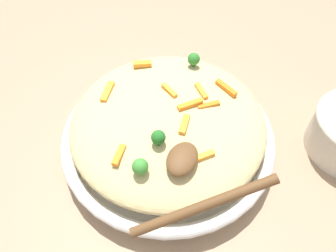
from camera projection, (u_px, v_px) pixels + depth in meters
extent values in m
plane|color=#9E7F60|center=(168.00, 147.00, 0.58)|extent=(2.40, 2.40, 0.00)
cylinder|color=white|center=(168.00, 143.00, 0.57)|extent=(0.32, 0.32, 0.03)
torus|color=white|center=(168.00, 135.00, 0.55)|extent=(0.35, 0.35, 0.02)
torus|color=black|center=(168.00, 133.00, 0.55)|extent=(0.34, 0.34, 0.00)
ellipsoid|color=#D1BA7A|center=(168.00, 122.00, 0.53)|extent=(0.31, 0.31, 0.06)
cube|color=orange|center=(106.00, 93.00, 0.53)|extent=(0.04, 0.02, 0.01)
cube|color=orange|center=(119.00, 155.00, 0.46)|extent=(0.03, 0.01, 0.01)
cube|color=orange|center=(226.00, 88.00, 0.54)|extent=(0.03, 0.04, 0.01)
cube|color=orange|center=(203.00, 156.00, 0.46)|extent=(0.03, 0.03, 0.01)
cube|color=orange|center=(184.00, 124.00, 0.48)|extent=(0.04, 0.02, 0.01)
cube|color=orange|center=(169.00, 90.00, 0.52)|extent=(0.02, 0.03, 0.01)
cube|color=orange|center=(142.00, 64.00, 0.57)|extent=(0.02, 0.03, 0.01)
cube|color=orange|center=(201.00, 91.00, 0.53)|extent=(0.03, 0.03, 0.01)
cube|color=orange|center=(190.00, 105.00, 0.51)|extent=(0.04, 0.03, 0.01)
cube|color=orange|center=(208.00, 105.00, 0.51)|extent=(0.03, 0.03, 0.01)
cylinder|color=#205B1C|center=(158.00, 142.00, 0.46)|extent=(0.01, 0.01, 0.01)
sphere|color=#236B23|center=(158.00, 137.00, 0.46)|extent=(0.02, 0.02, 0.02)
cylinder|color=#296820|center=(193.00, 64.00, 0.57)|extent=(0.01, 0.01, 0.01)
sphere|color=#2D7A28|center=(194.00, 59.00, 0.57)|extent=(0.02, 0.02, 0.02)
cylinder|color=#377928|center=(141.00, 171.00, 0.44)|extent=(0.01, 0.01, 0.01)
sphere|color=#3D8E33|center=(140.00, 167.00, 0.43)|extent=(0.02, 0.02, 0.02)
ellipsoid|color=brown|center=(182.00, 159.00, 0.44)|extent=(0.06, 0.04, 0.02)
cylinder|color=brown|center=(203.00, 206.00, 0.37)|extent=(0.11, 0.14, 0.07)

